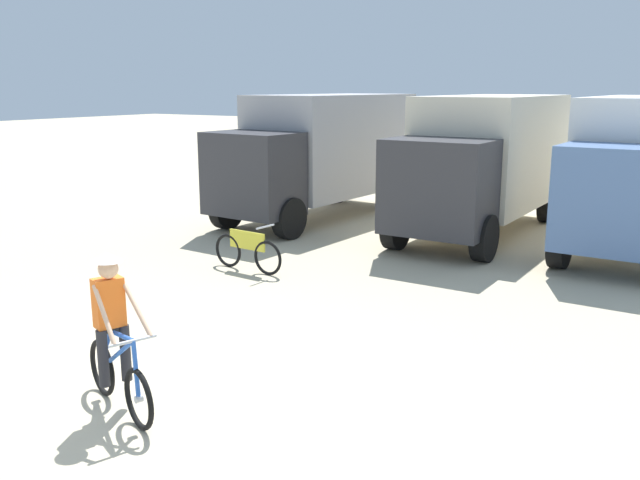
# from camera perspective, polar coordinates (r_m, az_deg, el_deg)

# --- Properties ---
(ground_plane) EXTENTS (120.00, 120.00, 0.00)m
(ground_plane) POSITION_cam_1_polar(r_m,az_deg,el_deg) (8.64, -14.05, -12.18)
(ground_plane) COLOR beige
(box_truck_grey_hauler) EXTENTS (2.82, 6.89, 3.35)m
(box_truck_grey_hauler) POSITION_cam_1_polar(r_m,az_deg,el_deg) (18.85, 0.08, 7.56)
(box_truck_grey_hauler) COLOR #9E9EA3
(box_truck_grey_hauler) RESTS_ON ground
(box_truck_cream_rv) EXTENTS (2.48, 6.78, 3.35)m
(box_truck_cream_rv) POSITION_cam_1_polar(r_m,az_deg,el_deg) (17.22, 13.59, 6.71)
(box_truck_cream_rv) COLOR beige
(box_truck_cream_rv) RESTS_ON ground
(cyclist_orange_shirt) EXTENTS (1.64, 0.74, 1.82)m
(cyclist_orange_shirt) POSITION_cam_1_polar(r_m,az_deg,el_deg) (7.99, -16.79, -7.87)
(cyclist_orange_shirt) COLOR black
(cyclist_orange_shirt) RESTS_ON ground
(bicycle_spare) EXTENTS (1.73, 0.50, 0.97)m
(bicycle_spare) POSITION_cam_1_polar(r_m,az_deg,el_deg) (13.53, -6.06, -0.95)
(bicycle_spare) COLOR black
(bicycle_spare) RESTS_ON ground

